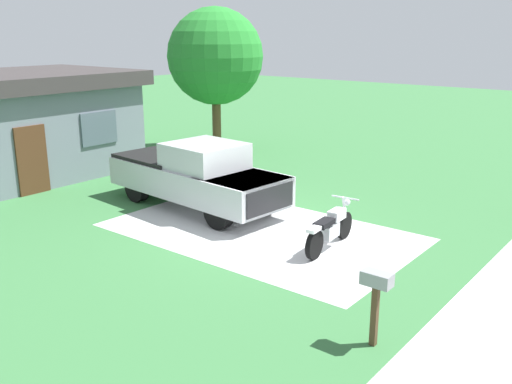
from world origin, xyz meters
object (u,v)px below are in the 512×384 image
object	(u,v)px
mailbox	(376,289)
shade_tree	(215,57)
pickup_truck	(195,174)
motorcycle	(330,228)

from	to	relation	value
mailbox	shade_tree	world-z (taller)	shade_tree
pickup_truck	mailbox	bearing A→B (deg)	-115.76
pickup_truck	shade_tree	size ratio (longest dim) A/B	1.00
pickup_truck	shade_tree	distance (m)	8.44
motorcycle	mailbox	world-z (taller)	mailbox
motorcycle	pickup_truck	distance (m)	4.71
motorcycle	pickup_truck	size ratio (longest dim) A/B	0.38
motorcycle	mailbox	distance (m)	4.26
motorcycle	mailbox	size ratio (longest dim) A/B	1.76
motorcycle	shade_tree	world-z (taller)	shade_tree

